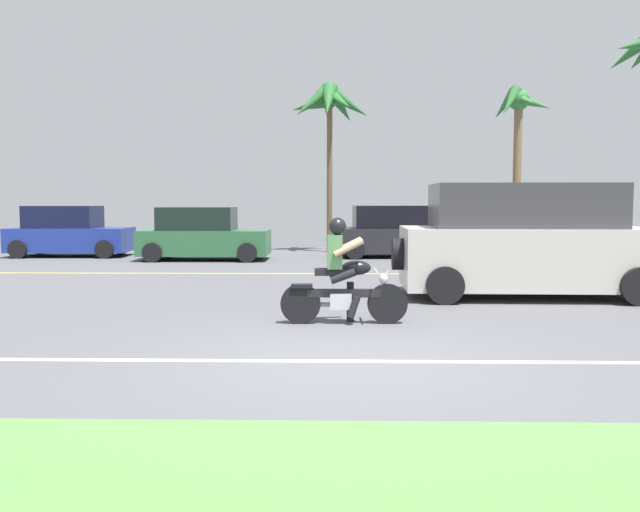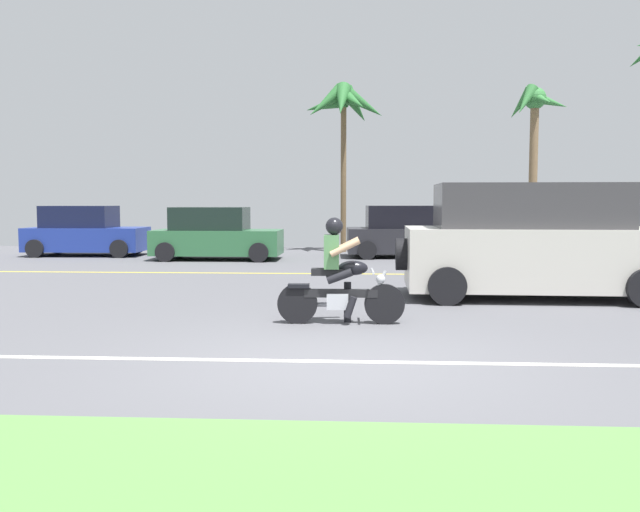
# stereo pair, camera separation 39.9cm
# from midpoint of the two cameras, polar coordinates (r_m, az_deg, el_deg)

# --- Properties ---
(ground) EXTENTS (56.00, 30.00, 0.04)m
(ground) POSITION_cam_midpoint_polar(r_m,az_deg,el_deg) (10.29, 0.95, -5.06)
(ground) COLOR #545459
(lane_line_near) EXTENTS (50.40, 0.12, 0.01)m
(lane_line_near) POSITION_cam_midpoint_polar(r_m,az_deg,el_deg) (7.29, 0.82, -8.93)
(lane_line_near) COLOR silver
(lane_line_near) RESTS_ON ground
(lane_line_far) EXTENTS (50.40, 0.12, 0.01)m
(lane_line_far) POSITION_cam_midpoint_polar(r_m,az_deg,el_deg) (15.96, 1.06, -1.51)
(lane_line_far) COLOR yellow
(lane_line_far) RESTS_ON ground
(motorcyclist) EXTENTS (1.79, 0.58, 1.50)m
(motorcyclist) POSITION_cam_midpoint_polar(r_m,az_deg,el_deg) (9.40, 0.74, -1.97)
(motorcyclist) COLOR black
(motorcyclist) RESTS_ON ground
(suv_nearby) EXTENTS (4.65, 2.19, 2.03)m
(suv_nearby) POSITION_cam_midpoint_polar(r_m,az_deg,el_deg) (12.51, 16.17, 1.10)
(suv_nearby) COLOR beige
(suv_nearby) RESTS_ON ground
(parked_car_0) EXTENTS (3.67, 1.89, 1.58)m
(parked_car_0) POSITION_cam_midpoint_polar(r_m,az_deg,el_deg) (22.52, -21.05, 1.84)
(parked_car_0) COLOR navy
(parked_car_0) RESTS_ON ground
(parked_car_1) EXTENTS (3.74, 1.85, 1.55)m
(parked_car_1) POSITION_cam_midpoint_polar(r_m,az_deg,el_deg) (20.06, -10.49, 1.73)
(parked_car_1) COLOR #2D663D
(parked_car_1) RESTS_ON ground
(parked_car_2) EXTENTS (4.07, 2.19, 1.59)m
(parked_car_2) POSITION_cam_midpoint_polar(r_m,az_deg,el_deg) (20.94, 5.99, 1.95)
(parked_car_2) COLOR #232328
(parked_car_2) RESTS_ON ground
(parked_car_3) EXTENTS (4.35, 2.14, 1.61)m
(parked_car_3) POSITION_cam_midpoint_polar(r_m,az_deg,el_deg) (22.26, 20.79, 1.85)
(parked_car_3) COLOR silver
(parked_car_3) RESTS_ON ground
(palm_tree_1) EXTENTS (2.02, 2.23, 5.55)m
(palm_tree_1) POSITION_cam_midpoint_polar(r_m,az_deg,el_deg) (23.77, 16.03, 11.09)
(palm_tree_1) COLOR brown
(palm_tree_1) RESTS_ON ground
(palm_tree_2) EXTENTS (2.93, 2.91, 5.68)m
(palm_tree_2) POSITION_cam_midpoint_polar(r_m,az_deg,el_deg) (23.11, 0.35, 12.49)
(palm_tree_2) COLOR brown
(palm_tree_2) RESTS_ON ground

